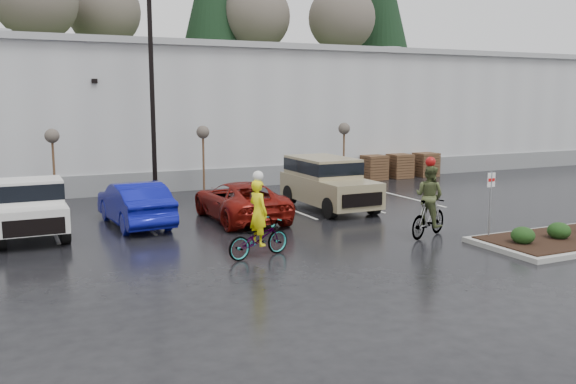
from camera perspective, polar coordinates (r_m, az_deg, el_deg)
name	(u,v)px	position (r m, az deg, el deg)	size (l,w,h in m)	color
ground	(391,256)	(17.77, 9.65, -5.90)	(120.00, 120.00, 0.00)	black
warehouse	(182,111)	(37.40, -9.90, 7.45)	(60.50, 15.50, 7.20)	#B0B2B5
wooded_ridge	(116,113)	(59.91, -15.76, 7.11)	(80.00, 25.00, 6.00)	#2B3F1A
lamppost	(151,68)	(26.75, -12.67, 11.22)	(0.50, 1.00, 9.22)	black
sapling_west	(52,140)	(27.19, -21.19, 4.56)	(0.60, 0.60, 3.20)	#44301B
sapling_mid	(203,136)	(28.39, -7.96, 5.23)	(0.60, 0.60, 3.20)	#44301B
sapling_east	(344,132)	(31.43, 5.27, 5.62)	(0.60, 0.60, 3.20)	#44301B
pallet_stack_a	(374,167)	(33.77, 8.03, 2.29)	(1.20, 1.20, 1.35)	#44301B
pallet_stack_b	(399,166)	(34.72, 10.38, 2.42)	(1.20, 1.20, 1.35)	#44301B
pallet_stack_c	(425,164)	(35.79, 12.73, 2.53)	(1.20, 1.20, 1.35)	#44301B
shrub_a	(523,235)	(19.49, 21.12, -3.81)	(0.70, 0.70, 0.52)	black
shrub_b	(559,231)	(20.59, 24.02, -3.33)	(0.70, 0.70, 0.52)	black
fire_lane_sign	(490,197)	(20.00, 18.42, -0.46)	(0.30, 0.05, 2.20)	gray
pickup_white	(30,205)	(21.68, -23.01, -1.16)	(2.10, 5.20, 1.96)	silver
car_blue	(135,203)	(22.16, -14.14, -1.04)	(1.65, 4.72, 1.56)	#0D1291
car_red	(240,201)	(22.52, -4.51, -0.81)	(2.38, 5.16, 1.43)	maroon
suv_tan	(329,184)	(24.66, 3.88, 0.78)	(2.20, 5.10, 2.06)	gray
cyclist_hivis	(258,231)	(17.24, -2.78, -3.65)	(2.15, 1.19, 2.47)	#3F3F44
cyclist_olive	(429,208)	(20.18, 13.04, -1.51)	(2.08, 1.35, 2.61)	#3F3F44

